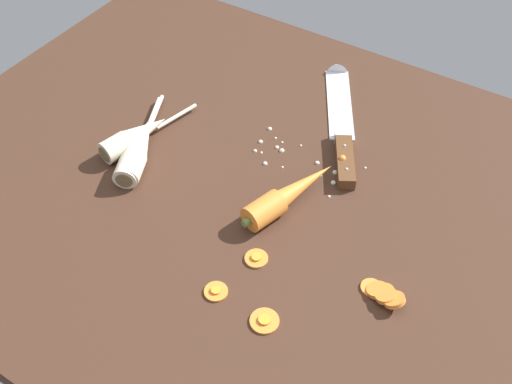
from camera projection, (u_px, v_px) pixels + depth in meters
ground_plane at (262, 199)px, 103.30cm from camera, size 120.00×90.00×4.00cm
chefs_knife at (341, 116)px, 113.53cm from camera, size 20.17×31.79×4.18cm
whole_carrot at (288, 195)px, 98.38cm from camera, size 9.01×21.41×4.20cm
parsnip_front at (136, 150)px, 105.51cm from camera, size 11.12×21.37×4.00cm
parsnip_mid_left at (139, 148)px, 105.79cm from camera, size 11.16×21.66×4.00cm
parsnip_mid_right at (135, 136)px, 107.87cm from camera, size 6.94×20.02×4.00cm
carrot_slice_stack at (382, 293)px, 87.37cm from camera, size 6.84×4.09×2.60cm
carrot_slice_stray_near at (256, 258)px, 92.13cm from camera, size 3.49×3.49×0.70cm
carrot_slice_stray_mid at (265, 320)px, 84.94cm from camera, size 4.07×4.07×0.70cm
carrot_slice_stray_far at (216, 291)px, 88.18cm from camera, size 3.40×3.40×0.70cm
mince_crumbs at (295, 157)px, 106.75cm from camera, size 19.34×9.61×0.89cm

